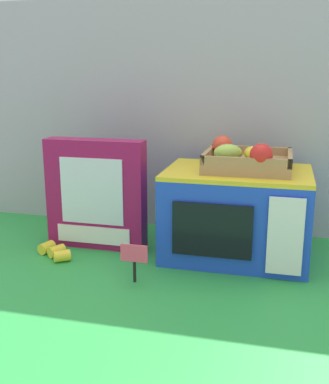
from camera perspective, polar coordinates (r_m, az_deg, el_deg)
The scene contains 7 objects.
ground_plane at distance 1.42m, azimuth 2.25°, elevation -6.99°, with size 1.70×1.70×0.00m, color green.
display_back_panel at distance 1.55m, azimuth 4.14°, elevation 8.96°, with size 1.61×0.03×0.74m, color #A0A3A8.
toy_microwave at distance 1.35m, azimuth 8.64°, elevation -2.64°, with size 0.40×0.29×0.25m.
food_groups_crate at distance 1.32m, azimuth 9.71°, elevation 3.84°, with size 0.23×0.21×0.09m.
cookie_set_box at distance 1.42m, azimuth -8.25°, elevation -0.27°, with size 0.30×0.07×0.33m.
price_sign at distance 1.19m, azimuth -3.68°, elevation -7.86°, with size 0.07×0.01×0.10m.
loose_toy_banana at distance 1.40m, azimuth -13.04°, elevation -6.98°, with size 0.12×0.10×0.03m.
Camera 1 is at (0.27, -1.29, 0.52)m, focal length 44.28 mm.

